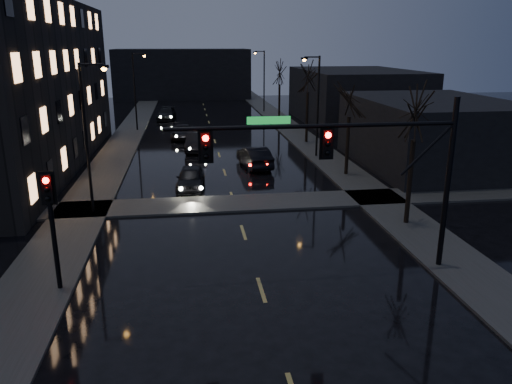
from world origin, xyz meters
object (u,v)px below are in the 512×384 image
object	(u,v)px
oncoming_car_c	(183,132)
oncoming_car_a	(191,178)
oncoming_car_d	(166,114)
lead_car	(254,157)
oncoming_car_b	(197,142)

from	to	relation	value
oncoming_car_c	oncoming_car_a	bearing A→B (deg)	-86.64
oncoming_car_a	oncoming_car_d	xyz separation A→B (m)	(-2.53, 30.60, 0.00)
oncoming_car_a	oncoming_car_c	bearing A→B (deg)	96.52
oncoming_car_a	oncoming_car_d	size ratio (longest dim) A/B	0.85
lead_car	oncoming_car_b	bearing A→B (deg)	-65.58
oncoming_car_a	oncoming_car_b	xyz separation A→B (m)	(0.65, 11.67, 0.07)
oncoming_car_a	oncoming_car_d	world-z (taller)	oncoming_car_d
oncoming_car_c	lead_car	xyz separation A→B (m)	(5.32, -12.46, 0.12)
oncoming_car_a	lead_car	distance (m)	7.03
oncoming_car_d	lead_car	distance (m)	26.49
lead_car	oncoming_car_d	bearing A→B (deg)	-81.93
oncoming_car_c	lead_car	size ratio (longest dim) A/B	1.01
oncoming_car_b	oncoming_car_d	xyz separation A→B (m)	(-3.18, 18.93, -0.06)
oncoming_car_b	oncoming_car_c	bearing A→B (deg)	107.14
oncoming_car_a	lead_car	world-z (taller)	lead_car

